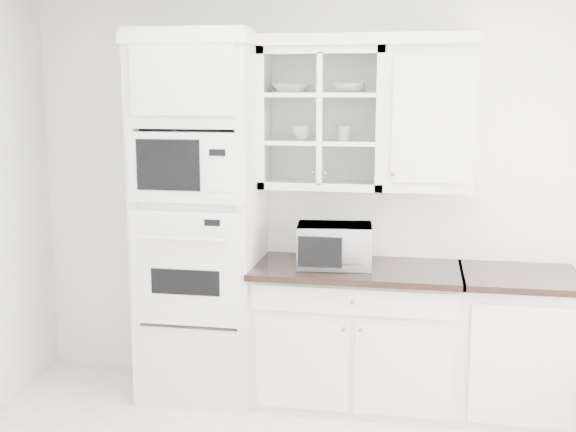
# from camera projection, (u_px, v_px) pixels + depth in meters

# --- Properties ---
(room_shell) EXTENTS (4.00, 3.50, 2.70)m
(room_shell) POSITION_uv_depth(u_px,v_px,m) (285.00, 142.00, 3.53)
(room_shell) COLOR white
(room_shell) RESTS_ON ground
(oven_column) EXTENTS (0.76, 0.68, 2.40)m
(oven_column) POSITION_uv_depth(u_px,v_px,m) (201.00, 218.00, 4.73)
(oven_column) COLOR silver
(oven_column) RESTS_ON ground
(base_cabinet_run) EXTENTS (1.32, 0.67, 0.92)m
(base_cabinet_run) POSITION_uv_depth(u_px,v_px,m) (356.00, 334.00, 4.70)
(base_cabinet_run) COLOR silver
(base_cabinet_run) RESTS_ON ground
(extra_base_cabinet) EXTENTS (0.72, 0.67, 0.92)m
(extra_base_cabinet) POSITION_uv_depth(u_px,v_px,m) (516.00, 344.00, 4.52)
(extra_base_cabinet) COLOR silver
(extra_base_cabinet) RESTS_ON ground
(upper_cabinet_glass) EXTENTS (0.80, 0.33, 0.90)m
(upper_cabinet_glass) POSITION_uv_depth(u_px,v_px,m) (323.00, 118.00, 4.63)
(upper_cabinet_glass) COLOR silver
(upper_cabinet_glass) RESTS_ON room_shell
(upper_cabinet_solid) EXTENTS (0.55, 0.33, 0.90)m
(upper_cabinet_solid) POSITION_uv_depth(u_px,v_px,m) (430.00, 119.00, 4.51)
(upper_cabinet_solid) COLOR silver
(upper_cabinet_solid) RESTS_ON room_shell
(crown_molding) EXTENTS (2.14, 0.38, 0.07)m
(crown_molding) POSITION_uv_depth(u_px,v_px,m) (307.00, 41.00, 4.55)
(crown_molding) COLOR white
(crown_molding) RESTS_ON room_shell
(countertop_microwave) EXTENTS (0.50, 0.43, 0.27)m
(countertop_microwave) POSITION_uv_depth(u_px,v_px,m) (334.00, 245.00, 4.59)
(countertop_microwave) COLOR white
(countertop_microwave) RESTS_ON base_cabinet_run
(bowl_a) EXTENTS (0.25, 0.25, 0.06)m
(bowl_a) POSITION_uv_depth(u_px,v_px,m) (291.00, 88.00, 4.64)
(bowl_a) COLOR white
(bowl_a) RESTS_ON upper_cabinet_glass
(bowl_b) EXTENTS (0.22, 0.22, 0.06)m
(bowl_b) POSITION_uv_depth(u_px,v_px,m) (348.00, 88.00, 4.58)
(bowl_b) COLOR white
(bowl_b) RESTS_ON upper_cabinet_glass
(cup_a) EXTENTS (0.14, 0.14, 0.09)m
(cup_a) POSITION_uv_depth(u_px,v_px,m) (301.00, 133.00, 4.66)
(cup_a) COLOR white
(cup_a) RESTS_ON upper_cabinet_glass
(cup_b) EXTENTS (0.13, 0.13, 0.09)m
(cup_b) POSITION_uv_depth(u_px,v_px,m) (344.00, 133.00, 4.61)
(cup_b) COLOR white
(cup_b) RESTS_ON upper_cabinet_glass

